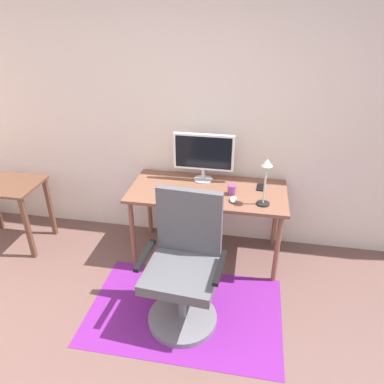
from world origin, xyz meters
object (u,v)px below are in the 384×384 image
(monitor, at_px, (204,154))
(computer_mouse, at_px, (233,199))
(keyboard, at_px, (195,198))
(cell_phone, at_px, (261,187))
(desk, at_px, (208,197))
(coffee_cup, at_px, (232,190))
(side_table, at_px, (4,194))
(desk_lamp, at_px, (266,175))
(office_chair, at_px, (184,271))

(monitor, height_order, computer_mouse, monitor)
(keyboard, xyz_separation_m, cell_phone, (0.56, 0.31, -0.00))
(desk, relative_size, computer_mouse, 13.67)
(keyboard, bearing_deg, cell_phone, 29.07)
(monitor, distance_m, keyboard, 0.46)
(coffee_cup, xyz_separation_m, side_table, (-2.21, -0.10, -0.20))
(side_table, bearing_deg, coffee_cup, 2.59)
(desk, bearing_deg, computer_mouse, -34.16)
(computer_mouse, height_order, cell_phone, computer_mouse)
(monitor, xyz_separation_m, desk_lamp, (0.57, -0.37, 0.00))
(coffee_cup, xyz_separation_m, desk_lamp, (0.28, -0.13, 0.23))
(desk_lamp, xyz_separation_m, office_chair, (-0.55, -0.63, -0.55))
(monitor, bearing_deg, office_chair, -89.26)
(monitor, distance_m, side_table, 2.00)
(keyboard, height_order, computer_mouse, computer_mouse)
(keyboard, relative_size, cell_phone, 3.07)
(monitor, height_order, office_chair, monitor)
(desk, relative_size, monitor, 2.54)
(computer_mouse, bearing_deg, desk, 145.84)
(coffee_cup, bearing_deg, monitor, 140.59)
(monitor, height_order, cell_phone, monitor)
(monitor, xyz_separation_m, office_chair, (0.01, -1.00, -0.55))
(coffee_cup, bearing_deg, cell_phone, 34.04)
(cell_phone, distance_m, desk_lamp, 0.41)
(cell_phone, xyz_separation_m, desk_lamp, (0.02, -0.30, 0.27))
(desk_lamp, bearing_deg, keyboard, -179.17)
(office_chair, bearing_deg, side_table, 165.16)
(cell_phone, height_order, desk_lamp, desk_lamp)
(monitor, height_order, desk_lamp, monitor)
(computer_mouse, relative_size, side_table, 0.14)
(coffee_cup, bearing_deg, desk_lamp, -25.29)
(computer_mouse, bearing_deg, monitor, 131.41)
(desk, xyz_separation_m, coffee_cup, (0.22, -0.05, 0.12))
(keyboard, relative_size, office_chair, 0.41)
(desk, xyz_separation_m, cell_phone, (0.47, 0.13, 0.08))
(keyboard, relative_size, computer_mouse, 4.13)
(coffee_cup, height_order, desk_lamp, desk_lamp)
(coffee_cup, relative_size, office_chair, 0.08)
(monitor, bearing_deg, desk, -69.63)
(computer_mouse, distance_m, cell_phone, 0.37)
(monitor, xyz_separation_m, keyboard, (-0.02, -0.38, -0.26))
(keyboard, distance_m, office_chair, 0.69)
(cell_phone, bearing_deg, monitor, 176.74)
(monitor, distance_m, computer_mouse, 0.54)
(monitor, distance_m, desk_lamp, 0.68)
(office_chair, bearing_deg, cell_phone, 64.50)
(computer_mouse, height_order, coffee_cup, coffee_cup)
(keyboard, distance_m, cell_phone, 0.64)
(monitor, distance_m, cell_phone, 0.61)
(desk, height_order, side_table, desk)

